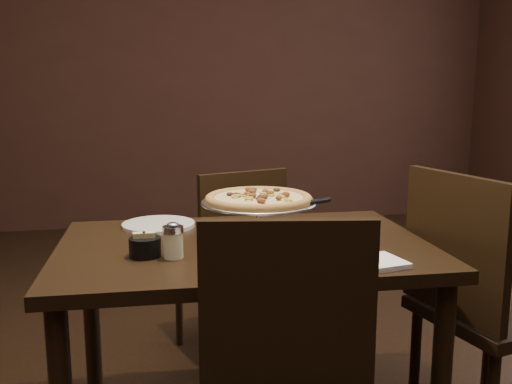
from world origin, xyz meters
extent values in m
cube|color=black|center=(0.00, 3.51, 1.40)|extent=(6.00, 0.02, 2.80)
cube|color=black|center=(0.06, 0.03, 0.74)|extent=(1.23, 0.84, 0.04)
cylinder|color=black|center=(-0.48, 0.38, 0.36)|extent=(0.06, 0.06, 0.72)
cylinder|color=black|center=(0.62, 0.36, 0.36)|extent=(0.06, 0.06, 0.72)
cylinder|color=#ADADB4|center=(0.13, 0.09, 0.77)|extent=(0.13, 0.13, 0.01)
cylinder|color=#ADADB4|center=(0.13, 0.09, 0.82)|extent=(0.03, 0.03, 0.11)
cylinder|color=#ADADB4|center=(0.13, 0.09, 0.88)|extent=(0.10, 0.10, 0.01)
cylinder|color=#9A999E|center=(0.13, 0.09, 0.88)|extent=(0.39, 0.39, 0.01)
torus|color=#9A999E|center=(0.13, 0.09, 0.88)|extent=(0.40, 0.40, 0.01)
cylinder|color=#97612D|center=(0.13, 0.09, 0.89)|extent=(0.36, 0.36, 0.01)
torus|color=#97612D|center=(0.13, 0.09, 0.90)|extent=(0.37, 0.37, 0.03)
cylinder|color=tan|center=(0.13, 0.09, 0.90)|extent=(0.30, 0.30, 0.01)
cylinder|color=#F7F1C0|center=(-0.17, -0.10, 0.80)|extent=(0.06, 0.06, 0.08)
cylinder|color=#ADADB4|center=(-0.17, -0.10, 0.85)|extent=(0.06, 0.06, 0.02)
ellipsoid|color=#ADADB4|center=(-0.17, -0.10, 0.87)|extent=(0.03, 0.03, 0.01)
cylinder|color=maroon|center=(-0.04, -0.07, 0.80)|extent=(0.06, 0.06, 0.08)
cylinder|color=#ADADB4|center=(-0.04, -0.07, 0.85)|extent=(0.06, 0.06, 0.02)
ellipsoid|color=#ADADB4|center=(-0.04, -0.07, 0.86)|extent=(0.03, 0.03, 0.01)
cylinder|color=black|center=(-0.26, -0.07, 0.79)|extent=(0.10, 0.10, 0.06)
cube|color=tan|center=(-0.27, -0.07, 0.80)|extent=(0.04, 0.03, 0.06)
cube|color=tan|center=(-0.25, -0.07, 0.80)|extent=(0.04, 0.03, 0.06)
cube|color=white|center=(0.41, -0.28, 0.77)|extent=(0.17, 0.17, 0.02)
cylinder|color=silver|center=(-0.21, 0.31, 0.77)|extent=(0.27, 0.27, 0.01)
cylinder|color=silver|center=(0.07, -0.30, 0.77)|extent=(0.28, 0.28, 0.01)
cone|color=#ADADB4|center=(0.32, 0.02, 0.89)|extent=(0.16, 0.16, 0.00)
cylinder|color=black|center=(0.32, 0.02, 0.89)|extent=(0.11, 0.08, 0.02)
cube|color=black|center=(0.10, 0.81, 0.44)|extent=(0.54, 0.54, 0.04)
cube|color=black|center=(0.17, 0.63, 0.69)|extent=(0.41, 0.16, 0.45)
cylinder|color=black|center=(0.21, 1.03, 0.21)|extent=(0.04, 0.04, 0.42)
cylinder|color=black|center=(-0.11, 0.92, 0.21)|extent=(0.04, 0.04, 0.42)
cylinder|color=black|center=(0.32, 0.70, 0.21)|extent=(0.04, 0.04, 0.42)
cylinder|color=black|center=(0.00, 0.59, 0.21)|extent=(0.04, 0.04, 0.42)
cube|color=black|center=(0.09, -0.47, 0.72)|extent=(0.44, 0.10, 0.47)
cube|color=black|center=(0.96, -0.05, 0.47)|extent=(0.56, 0.56, 0.04)
cube|color=black|center=(0.76, -0.09, 0.75)|extent=(0.14, 0.46, 0.48)
cylinder|color=black|center=(1.10, 0.18, 0.23)|extent=(0.04, 0.04, 0.45)
cylinder|color=black|center=(0.74, 0.09, 0.23)|extent=(0.04, 0.04, 0.45)
camera|label=1|loc=(-0.24, -1.78, 1.27)|focal=40.00mm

